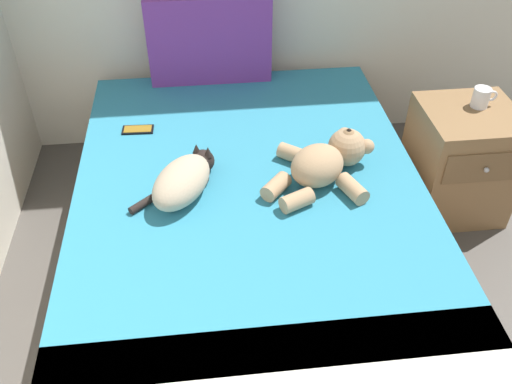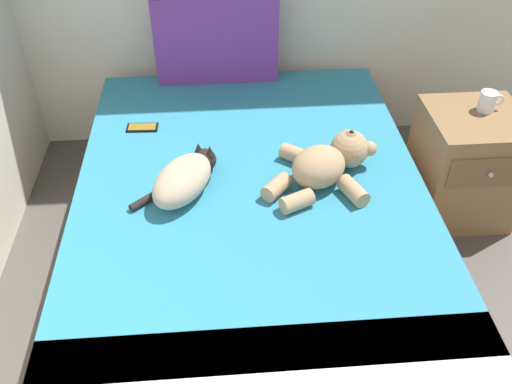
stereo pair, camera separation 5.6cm
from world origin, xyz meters
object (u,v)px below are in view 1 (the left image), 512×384
teddy_bear (326,161)px  mug (481,97)px  nightstand (459,161)px  cell_phone (138,130)px  patterned_cushion (210,39)px  cat (184,180)px  bed (251,228)px

teddy_bear → mug: bearing=21.7°
nightstand → mug: (0.05, 0.05, 0.33)m
cell_phone → patterned_cushion: bearing=51.5°
patterned_cushion → nightstand: (1.20, -0.65, -0.42)m
cell_phone → nightstand: nightstand is taller
teddy_bear → cell_phone: (-0.82, 0.44, -0.07)m
cat → teddy_bear: bearing=5.0°
cat → nightstand: cat is taller
cat → patterned_cushion: bearing=80.7°
teddy_bear → nightstand: teddy_bear is taller
patterned_cushion → mug: size_ratio=5.37×
cat → mug: (1.41, 0.37, 0.08)m
cell_phone → bed: bearing=-44.6°
bed → patterned_cushion: size_ratio=3.26×
cat → bed: bearing=2.6°
cat → nightstand: size_ratio=0.72×
patterned_cushion → nightstand: patterned_cushion is taller
bed → cell_phone: (-0.49, 0.48, 0.24)m
patterned_cushion → cell_phone: 0.65m
teddy_bear → patterned_cushion: bearing=115.5°
cat → mug: bearing=14.9°
bed → cat: cat is taller
patterned_cushion → mug: bearing=-25.6°
bed → nightstand: 1.13m
bed → teddy_bear: (0.33, 0.04, 0.31)m
cat → nightstand: (1.36, 0.33, -0.26)m
bed → patterned_cushion: bearing=96.7°
bed → patterned_cushion: 1.07m
teddy_bear → nightstand: bearing=19.7°
patterned_cushion → nightstand: size_ratio=1.13×
bed → cell_phone: cell_phone is taller
bed → nightstand: nightstand is taller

